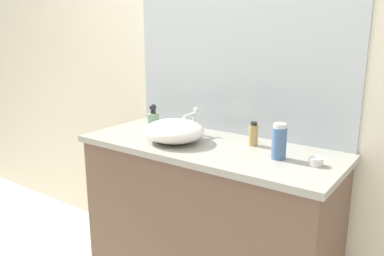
{
  "coord_description": "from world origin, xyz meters",
  "views": [
    {
      "loc": [
        1.18,
        -1.23,
        1.48
      ],
      "look_at": [
        0.02,
        0.39,
        0.98
      ],
      "focal_mm": 36.4,
      "sensor_mm": 36.0,
      "label": 1
    }
  ],
  "objects": [
    {
      "name": "vanity_counter",
      "position": [
        0.11,
        0.41,
        0.45
      ],
      "size": [
        1.39,
        0.56,
        0.9
      ],
      "color": "brown",
      "rests_on": "ground"
    },
    {
      "name": "bathroom_wall_rear",
      "position": [
        0.0,
        0.73,
        1.3
      ],
      "size": [
        6.0,
        0.06,
        2.6
      ],
      "primitive_type": "cube",
      "color": "silver",
      "rests_on": "ground"
    },
    {
      "name": "soap_dispenser",
      "position": [
        -0.34,
        0.5,
        0.96
      ],
      "size": [
        0.07,
        0.07,
        0.15
      ],
      "color": "gray",
      "rests_on": "vanity_counter"
    },
    {
      "name": "lotion_bottle",
      "position": [
        0.31,
        0.53,
        0.96
      ],
      "size": [
        0.05,
        0.05,
        0.13
      ],
      "color": "#AB8B4E",
      "rests_on": "vanity_counter"
    },
    {
      "name": "perfume_bottle",
      "position": [
        0.5,
        0.41,
        0.99
      ],
      "size": [
        0.07,
        0.07,
        0.17
      ],
      "color": "#466794",
      "rests_on": "vanity_counter"
    },
    {
      "name": "candle_jar",
      "position": [
        0.68,
        0.41,
        0.92
      ],
      "size": [
        0.06,
        0.06,
        0.04
      ],
      "primitive_type": "cylinder",
      "color": "silver",
      "rests_on": "vanity_counter"
    },
    {
      "name": "wall_mirror_panel",
      "position": [
        0.11,
        0.69,
        1.46
      ],
      "size": [
        1.35,
        0.01,
        1.1
      ],
      "primitive_type": "cube",
      "color": "#B2BCC6",
      "rests_on": "vanity_counter"
    },
    {
      "name": "faucet",
      "position": [
        -0.06,
        0.52,
        1.0
      ],
      "size": [
        0.03,
        0.13,
        0.16
      ],
      "color": "silver",
      "rests_on": "vanity_counter"
    },
    {
      "name": "sink_basin",
      "position": [
        -0.06,
        0.35,
        0.96
      ],
      "size": [
        0.33,
        0.32,
        0.12
      ],
      "primitive_type": "ellipsoid",
      "color": "silver",
      "rests_on": "vanity_counter"
    }
  ]
}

